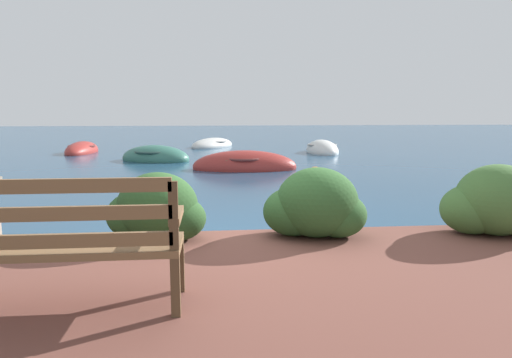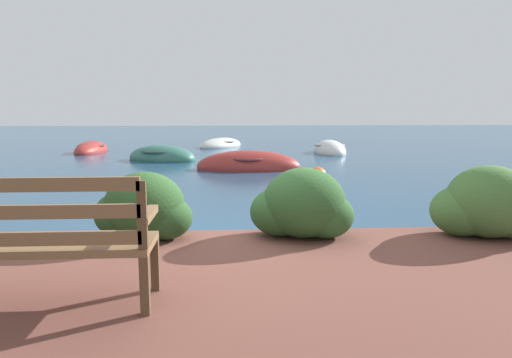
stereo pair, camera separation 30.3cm
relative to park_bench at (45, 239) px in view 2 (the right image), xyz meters
The scene contains 11 objects.
ground_plane 2.37m from the park_bench, 60.03° to the left, with size 80.00×80.00×0.00m.
park_bench is the anchor object (origin of this frame).
hedge_clump_left 1.72m from the park_bench, 78.57° to the left, with size 1.04×0.75×0.71m.
hedge_clump_centre 2.60m from the park_bench, 39.22° to the left, with size 1.09×0.79×0.74m.
hedge_clump_right 4.26m from the park_bench, 21.12° to the left, with size 1.13×0.81×0.77m.
rowboat_nearest 9.07m from the park_bench, 78.90° to the left, with size 2.83×1.39×0.87m.
rowboat_mid 11.23m from the park_bench, 94.39° to the left, with size 2.56×2.09×0.84m.
rowboat_far 14.10m from the park_bench, 69.80° to the left, with size 1.10×2.26×0.83m.
rowboat_outer 14.58m from the park_bench, 105.32° to the left, with size 1.03×2.47×0.72m.
rowboat_distant 16.33m from the park_bench, 86.91° to the left, with size 2.37×2.80×0.66m.
mooring_buoy 7.77m from the park_bench, 65.39° to the left, with size 0.46×0.46×0.42m.
Camera 2 is at (0.12, -5.01, 1.57)m, focal length 32.00 mm.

